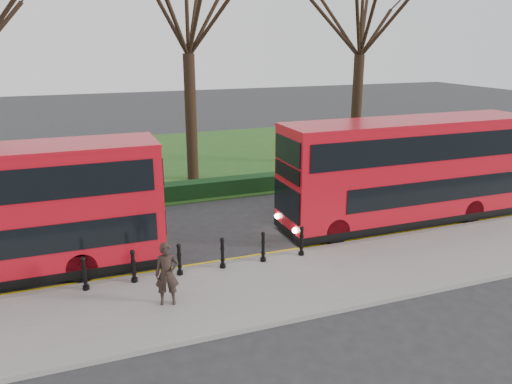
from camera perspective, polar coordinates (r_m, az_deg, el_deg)
name	(u,v)px	position (r m, az deg, el deg)	size (l,w,h in m)	color
ground	(206,256)	(17.69, -5.73, -7.35)	(120.00, 120.00, 0.00)	#28282B
pavement	(233,294)	(15.06, -2.69, -11.51)	(60.00, 4.00, 0.15)	gray
kerb	(214,266)	(16.78, -4.83, -8.44)	(60.00, 0.25, 0.16)	slate
grass_verge	(142,162)	(31.72, -12.86, 3.35)	(60.00, 18.00, 0.06)	#26501A
hedge	(168,193)	(23.79, -10.05, -0.06)	(60.00, 0.90, 0.80)	black
yellow_line_outer	(212,264)	(17.07, -5.11, -8.24)	(60.00, 0.10, 0.01)	yellow
yellow_line_inner	(210,262)	(17.24, -5.29, -7.97)	(60.00, 0.10, 0.01)	yellow
tree_mid	(187,8)	(26.36, -7.91, 20.06)	(7.70, 7.70, 12.04)	black
tree_right	(362,16)	(30.25, 12.00, 19.04)	(7.52, 7.52, 11.74)	black
bollard_row	(201,257)	(16.11, -6.28, -7.34)	(7.23, 0.15, 1.00)	black
bus_rear	(407,172)	(21.15, 16.89, 2.23)	(10.70, 2.46, 4.26)	#B60E1B
pedestrian	(167,274)	(14.19, -10.14, -9.21)	(0.66, 0.43, 1.81)	black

